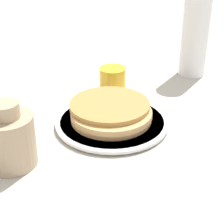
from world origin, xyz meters
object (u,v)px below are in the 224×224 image
at_px(juice_glass, 113,78).
at_px(cream_jug, 9,139).
at_px(pancake_stack, 111,113).
at_px(water_bottle_near, 195,34).
at_px(plate, 112,122).

distance_m(juice_glass, cream_jug, 0.40).
relative_size(pancake_stack, cream_jug, 1.50).
distance_m(pancake_stack, juice_glass, 0.20).
distance_m(pancake_stack, water_bottle_near, 0.40).
height_order(pancake_stack, water_bottle_near, water_bottle_near).
xyz_separation_m(pancake_stack, cream_jug, (-0.22, -0.10, 0.02)).
distance_m(plate, pancake_stack, 0.02).
relative_size(juice_glass, cream_jug, 0.55).
bearing_deg(cream_jug, pancake_stack, 24.09).
distance_m(plate, cream_jug, 0.25).
height_order(pancake_stack, cream_jug, cream_jug).
xyz_separation_m(plate, pancake_stack, (-0.00, 0.00, 0.02)).
height_order(cream_jug, water_bottle_near, water_bottle_near).
height_order(juice_glass, cream_jug, cream_jug).
bearing_deg(pancake_stack, water_bottle_near, 37.90).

